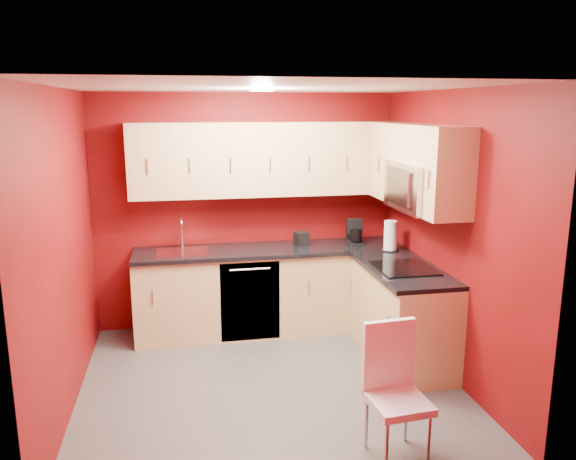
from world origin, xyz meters
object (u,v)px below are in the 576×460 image
object	(u,v)px
coffee_maker	(356,232)
dining_chair	(398,395)
napkin_holder	(301,239)
microwave	(420,187)
sink	(182,248)
paper_towel	(390,236)

from	to	relation	value
coffee_maker	dining_chair	world-z (taller)	coffee_maker
napkin_holder	dining_chair	bearing A→B (deg)	-86.95
microwave	sink	xyz separation A→B (m)	(-2.09, 1.00, -0.72)
napkin_holder	dining_chair	size ratio (longest dim) A/B	0.15
napkin_holder	paper_towel	bearing A→B (deg)	-26.02
microwave	paper_towel	bearing A→B (deg)	90.29
microwave	napkin_holder	bearing A→B (deg)	128.48
dining_chair	sink	bearing A→B (deg)	115.24
microwave	paper_towel	xyz separation A→B (m)	(-0.00, 0.65, -0.60)
sink	napkin_holder	world-z (taller)	sink
sink	microwave	bearing A→B (deg)	-25.60
paper_towel	dining_chair	bearing A→B (deg)	-109.06
sink	napkin_holder	distance (m)	1.25
microwave	napkin_holder	world-z (taller)	microwave
napkin_holder	dining_chair	distance (m)	2.52
paper_towel	sink	bearing A→B (deg)	170.42
microwave	dining_chair	size ratio (longest dim) A/B	0.82
microwave	sink	size ratio (longest dim) A/B	1.46
sink	coffee_maker	distance (m)	1.83
sink	napkin_holder	bearing A→B (deg)	2.59
paper_towel	dining_chair	size ratio (longest dim) A/B	0.33
coffee_maker	dining_chair	xyz separation A→B (m)	(-0.45, -2.38, -0.58)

